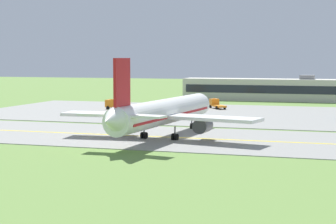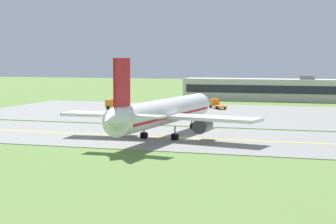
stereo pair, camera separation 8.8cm
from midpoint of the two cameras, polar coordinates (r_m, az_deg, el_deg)
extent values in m
plane|color=olive|center=(96.59, 1.83, -2.49)|extent=(500.00, 500.00, 0.00)
cube|color=gray|center=(96.58, 1.83, -2.46)|extent=(240.00, 28.00, 0.10)
cube|color=gray|center=(135.64, 10.80, -0.34)|extent=(140.00, 52.00, 0.10)
cube|color=yellow|center=(96.57, 1.83, -2.43)|extent=(220.00, 0.60, 0.01)
cylinder|color=white|center=(96.49, -0.34, 0.02)|extent=(6.43, 34.20, 4.00)
cone|color=white|center=(113.49, 3.14, 0.78)|extent=(3.98, 2.87, 3.80)
cone|color=white|center=(79.80, -5.34, -0.80)|extent=(3.62, 3.44, 3.40)
cube|color=red|center=(96.53, -0.34, -0.28)|extent=(6.31, 31.49, 0.36)
cube|color=#1E232D|center=(111.36, 2.78, 1.06)|extent=(3.52, 2.04, 0.70)
cube|color=white|center=(98.09, -5.42, -0.22)|extent=(15.29, 5.81, 0.50)
cylinder|color=#47474C|center=(99.12, -3.86, -0.96)|extent=(2.54, 3.56, 2.30)
cylinder|color=black|center=(100.56, -3.46, -0.87)|extent=(2.11, 0.40, 2.10)
cube|color=white|center=(91.58, 4.07, -0.59)|extent=(15.67, 7.84, 0.50)
cylinder|color=#47474C|center=(94.24, 3.28, -1.28)|extent=(2.54, 3.56, 2.30)
cylinder|color=black|center=(95.75, 3.59, -1.18)|extent=(2.11, 0.40, 2.10)
cube|color=red|center=(82.48, -4.29, 2.78)|extent=(0.71, 4.42, 6.50)
cube|color=white|center=(84.06, -6.28, -0.23)|extent=(6.08, 2.60, 0.30)
cube|color=white|center=(81.25, -2.30, -0.39)|extent=(6.33, 3.42, 0.30)
cylinder|color=slate|center=(108.85, 2.25, -0.89)|extent=(0.24, 0.24, 1.65)
cylinder|color=black|center=(108.94, 2.25, -1.33)|extent=(0.43, 1.12, 1.10)
cylinder|color=slate|center=(95.97, -2.22, -1.71)|extent=(0.24, 0.24, 1.65)
cylinder|color=black|center=(96.19, -2.37, -2.19)|extent=(0.43, 1.12, 1.10)
cylinder|color=black|center=(95.96, -2.07, -2.21)|extent=(0.43, 1.12, 1.10)
cylinder|color=slate|center=(93.98, 0.67, -1.85)|extent=(0.24, 0.24, 1.65)
cylinder|color=black|center=(94.19, 0.52, -2.34)|extent=(0.43, 1.12, 1.10)
cylinder|color=black|center=(93.99, 0.83, -2.36)|extent=(0.43, 1.12, 1.10)
cube|color=orange|center=(153.16, 4.36, 0.90)|extent=(2.68, 2.63, 1.80)
cube|color=#1E232D|center=(153.84, 4.25, 1.04)|extent=(1.56, 1.18, 0.81)
cube|color=orange|center=(150.27, 4.82, 0.55)|extent=(4.40, 4.96, 0.40)
cylinder|color=orange|center=(153.08, 4.36, 1.27)|extent=(0.20, 0.20, 0.18)
cylinder|color=black|center=(152.86, 4.01, 0.50)|extent=(0.77, 0.90, 0.90)
cylinder|color=black|center=(153.62, 4.70, 0.52)|extent=(0.77, 0.90, 0.90)
cylinder|color=black|center=(149.05, 4.59, 0.38)|extent=(0.77, 0.90, 0.90)
cylinder|color=black|center=(149.87, 5.33, 0.40)|extent=(0.77, 0.90, 0.90)
cube|color=orange|center=(150.15, -5.38, 0.81)|extent=(2.13, 2.29, 1.80)
cube|color=#1E232D|center=(150.55, -5.62, 0.94)|extent=(0.45, 1.83, 0.81)
cube|color=orange|center=(148.51, -4.41, 0.81)|extent=(4.51, 2.82, 2.00)
cylinder|color=orange|center=(150.08, -5.38, 1.19)|extent=(0.20, 0.20, 0.18)
cylinder|color=black|center=(149.40, -5.58, 0.38)|extent=(0.94, 0.46, 0.90)
cylinder|color=black|center=(151.07, -5.16, 0.44)|extent=(0.94, 0.46, 0.90)
cylinder|color=black|center=(147.27, -4.35, 0.32)|extent=(0.94, 0.46, 0.90)
cylinder|color=black|center=(149.04, -3.92, 0.38)|extent=(0.94, 0.46, 0.90)
cube|color=beige|center=(181.74, 9.60, 2.05)|extent=(51.48, 8.51, 6.39)
cube|color=#1E232D|center=(177.47, 9.41, 2.08)|extent=(49.42, 0.10, 2.30)
cube|color=slate|center=(180.40, 12.87, 3.18)|extent=(4.00, 4.00, 1.20)
camera|label=1|loc=(0.04, -89.97, 0.00)|focal=65.47mm
camera|label=2|loc=(0.04, 90.03, 0.00)|focal=65.47mm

